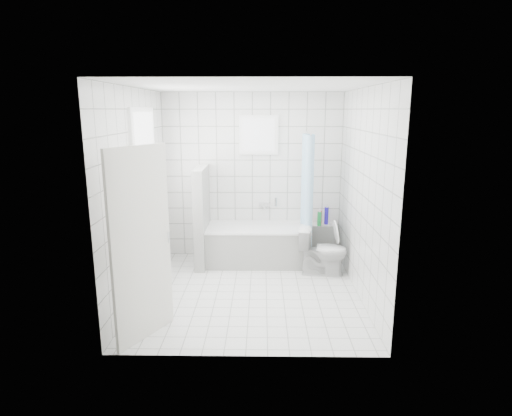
{
  "coord_description": "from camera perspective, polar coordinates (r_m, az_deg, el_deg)",
  "views": [
    {
      "loc": [
        0.16,
        -5.21,
        2.33
      ],
      "look_at": [
        0.07,
        0.35,
        1.05
      ],
      "focal_mm": 30.0,
      "sensor_mm": 36.0,
      "label": 1
    }
  ],
  "objects": [
    {
      "name": "shower_curtain",
      "position": [
        6.34,
        6.86,
        1.68
      ],
      "size": [
        0.14,
        0.48,
        1.78
      ],
      "primitive_type": null,
      "color": "#489BD3",
      "rests_on": "curtain_rod"
    },
    {
      "name": "window_back",
      "position": [
        6.68,
        0.37,
        9.7
      ],
      "size": [
        0.5,
        0.01,
        0.5
      ],
      "primitive_type": "cube",
      "color": "white",
      "rests_on": "wall_back"
    },
    {
      "name": "door",
      "position": [
        4.46,
        -15.02,
        -4.85
      ],
      "size": [
        0.42,
        0.72,
        2.0
      ],
      "primitive_type": "cube",
      "rotation": [
        0.0,
        0.0,
        -0.5
      ],
      "color": "silver",
      "rests_on": "ground"
    },
    {
      "name": "curtain_rod",
      "position": [
        6.36,
        6.96,
        9.89
      ],
      "size": [
        0.02,
        0.8,
        0.02
      ],
      "primitive_type": "cylinder",
      "rotation": [
        1.57,
        0.0,
        0.0
      ],
      "color": "silver",
      "rests_on": "wall_back"
    },
    {
      "name": "window_sill",
      "position": [
        5.89,
        -13.6,
        -1.86
      ],
      "size": [
        0.18,
        1.02,
        0.08
      ],
      "primitive_type": "cube",
      "color": "white",
      "rests_on": "wall_left"
    },
    {
      "name": "sill_bottles",
      "position": [
        5.72,
        -13.92,
        -0.37
      ],
      "size": [
        0.16,
        0.82,
        0.33
      ],
      "color": "pink",
      "rests_on": "window_sill"
    },
    {
      "name": "window_left",
      "position": [
        5.76,
        -14.42,
        5.27
      ],
      "size": [
        0.01,
        0.9,
        1.4
      ],
      "primitive_type": "cube",
      "color": "white",
      "rests_on": "wall_left"
    },
    {
      "name": "toilet",
      "position": [
        6.25,
        8.88,
        -5.66
      ],
      "size": [
        0.73,
        0.48,
        0.7
      ],
      "primitive_type": "imported",
      "rotation": [
        0.0,
        0.0,
        1.44
      ],
      "color": "silver",
      "rests_on": "ground"
    },
    {
      "name": "tiled_ledge",
      "position": [
        6.97,
        8.83,
        -4.34
      ],
      "size": [
        0.4,
        0.24,
        0.55
      ],
      "primitive_type": "cube",
      "color": "white",
      "rests_on": "ground"
    },
    {
      "name": "tub_faucet",
      "position": [
        6.84,
        1.15,
        0.45
      ],
      "size": [
        0.18,
        0.06,
        0.06
      ],
      "primitive_type": "cube",
      "color": "silver",
      "rests_on": "wall_back"
    },
    {
      "name": "wall_back",
      "position": [
        6.79,
        -0.48,
        4.24
      ],
      "size": [
        2.8,
        0.02,
        2.6
      ],
      "primitive_type": "cube",
      "color": "white",
      "rests_on": "ground"
    },
    {
      "name": "ledge_bottles",
      "position": [
        6.85,
        8.82,
        -1.23
      ],
      "size": [
        0.19,
        0.16,
        0.27
      ],
      "color": "green",
      "rests_on": "tiled_ledge"
    },
    {
      "name": "wall_left",
      "position": [
        5.54,
        -15.49,
        1.76
      ],
      "size": [
        0.02,
        3.0,
        2.6
      ],
      "primitive_type": "cube",
      "color": "white",
      "rests_on": "ground"
    },
    {
      "name": "ground",
      "position": [
        5.71,
        -0.81,
        -11.11
      ],
      "size": [
        3.0,
        3.0,
        0.0
      ],
      "primitive_type": "plane",
      "color": "white",
      "rests_on": "ground"
    },
    {
      "name": "wall_front",
      "position": [
        3.86,
        -1.51,
        -2.55
      ],
      "size": [
        2.8,
        0.02,
        2.6
      ],
      "primitive_type": "cube",
      "color": "white",
      "rests_on": "ground"
    },
    {
      "name": "wall_right",
      "position": [
        5.46,
        14.01,
        1.68
      ],
      "size": [
        0.02,
        3.0,
        2.6
      ],
      "primitive_type": "cube",
      "color": "white",
      "rests_on": "ground"
    },
    {
      "name": "ceiling",
      "position": [
        5.22,
        -0.9,
        15.91
      ],
      "size": [
        3.0,
        3.0,
        0.0
      ],
      "primitive_type": "plane",
      "rotation": [
        3.14,
        0.0,
        0.0
      ],
      "color": "white",
      "rests_on": "ground"
    },
    {
      "name": "partition_wall",
      "position": [
        6.55,
        -7.2,
        -1.11
      ],
      "size": [
        0.15,
        0.85,
        1.5
      ],
      "primitive_type": "cube",
      "color": "white",
      "rests_on": "ground"
    },
    {
      "name": "bathtub",
      "position": [
        6.66,
        0.28,
        -4.88
      ],
      "size": [
        1.57,
        0.77,
        0.58
      ],
      "color": "white",
      "rests_on": "ground"
    }
  ]
}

